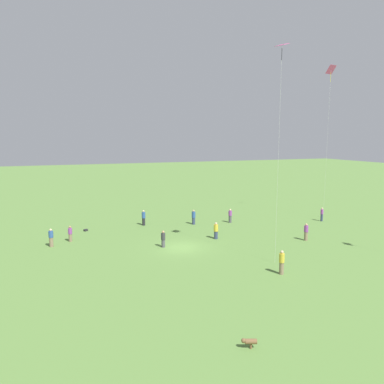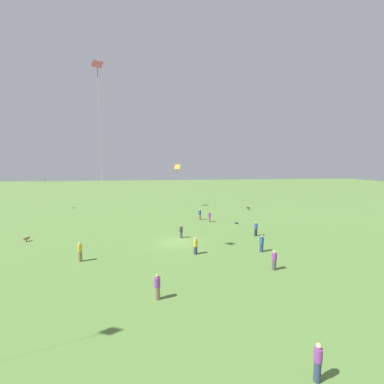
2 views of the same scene
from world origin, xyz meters
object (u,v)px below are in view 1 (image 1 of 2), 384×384
(kite_2, at_px, (282,59))
(picnic_bag_0, at_px, (86,230))
(person_0, at_px, (51,238))
(person_8, at_px, (194,217))
(person_9, at_px, (282,262))
(person_3, at_px, (306,232))
(person_4, at_px, (322,214))
(kite_0, at_px, (331,75))
(person_7, at_px, (70,234))
(person_2, at_px, (163,239))
(dog_1, at_px, (249,342))
(person_6, at_px, (230,216))
(person_5, at_px, (216,231))
(person_1, at_px, (144,218))

(kite_2, relative_size, picnic_bag_0, 33.78)
(person_0, bearing_deg, person_8, 159.02)
(person_9, bearing_deg, kite_2, -123.40)
(picnic_bag_0, bearing_deg, person_9, 123.45)
(person_3, bearing_deg, person_8, 106.67)
(person_4, distance_m, kite_0, 17.55)
(person_7, bearing_deg, person_2, 148.38)
(dog_1, bearing_deg, person_8, 5.26)
(person_0, distance_m, kite_2, 26.39)
(dog_1, bearing_deg, picnic_bag_0, 31.70)
(person_6, xyz_separation_m, person_7, (19.09, 1.80, -0.04))
(person_2, distance_m, person_7, 9.82)
(person_0, bearing_deg, picnic_bag_0, -159.89)
(kite_2, xyz_separation_m, picnic_bag_0, (13.89, -17.02, -16.47))
(person_0, bearing_deg, person_9, 104.96)
(person_3, relative_size, person_8, 0.99)
(person_4, height_order, person_5, person_5)
(person_7, height_order, person_9, person_9)
(person_9, distance_m, kite_0, 28.97)
(person_8, height_order, dog_1, person_8)
(person_3, distance_m, person_9, 10.74)
(person_1, relative_size, person_7, 1.13)
(person_1, xyz_separation_m, person_5, (-5.58, 8.69, -0.06))
(person_4, height_order, person_7, person_4)
(person_3, bearing_deg, person_6, 89.33)
(person_5, relative_size, kite_0, 0.09)
(kite_2, height_order, picnic_bag_0, kite_2)
(person_0, height_order, person_2, person_0)
(person_4, xyz_separation_m, person_9, (15.59, 13.92, 0.06))
(person_3, distance_m, person_8, 13.62)
(person_2, bearing_deg, picnic_bag_0, -155.83)
(person_0, xyz_separation_m, picnic_bag_0, (-3.70, -5.16, -0.77))
(person_8, relative_size, person_9, 0.95)
(person_2, xyz_separation_m, picnic_bag_0, (6.39, -9.23, -0.70))
(person_8, height_order, kite_0, kite_0)
(person_4, bearing_deg, person_1, 177.05)
(kite_0, distance_m, kite_2, 20.91)
(person_4, height_order, person_6, person_4)
(kite_2, bearing_deg, picnic_bag_0, -120.95)
(person_8, bearing_deg, picnic_bag_0, 101.28)
(kite_0, xyz_separation_m, kite_2, (16.22, 13.10, -1.69))
(person_1, distance_m, picnic_bag_0, 6.88)
(person_7, relative_size, person_8, 0.91)
(person_5, distance_m, kite_2, 18.03)
(person_6, distance_m, person_8, 4.65)
(person_7, xyz_separation_m, kite_2, (-15.75, 13.12, 15.77))
(person_0, xyz_separation_m, person_1, (-10.53, -5.53, 0.04))
(person_0, relative_size, person_9, 0.94)
(person_6, height_order, person_8, person_8)
(person_3, bearing_deg, person_5, 134.93)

